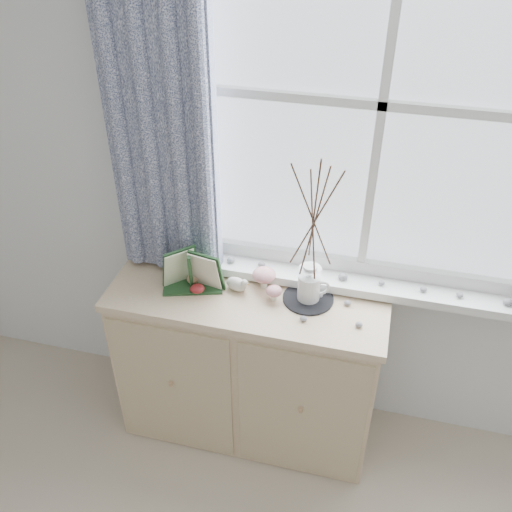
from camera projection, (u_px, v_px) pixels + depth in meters
The scene contains 8 objects.
sideboard at pixel (248, 365), 2.67m from camera, with size 1.20×0.45×0.85m.
botanical_book at pixel (189, 274), 2.38m from camera, with size 0.29×0.13×0.20m, color #1F4121, non-canonical shape.
toadstool_cluster at pixel (266, 279), 2.42m from camera, with size 0.15×0.16×0.09m.
wooden_eggs at pixel (193, 278), 2.48m from camera, with size 0.13×0.17×0.07m.
songbird_figurine at pixel (237, 283), 2.44m from camera, with size 0.13×0.06×0.07m, color silver, non-canonical shape.
crocheted_doily at pixel (308, 298), 2.40m from camera, with size 0.22×0.22×0.01m, color black.
twig_pitcher at pixel (314, 217), 2.16m from camera, with size 0.33×0.33×0.72m.
sideboard_pebbles at pixel (324, 305), 2.36m from camera, with size 0.33×0.23×0.02m.
Camera 1 is at (0.34, -0.04, 2.41)m, focal length 40.00 mm.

